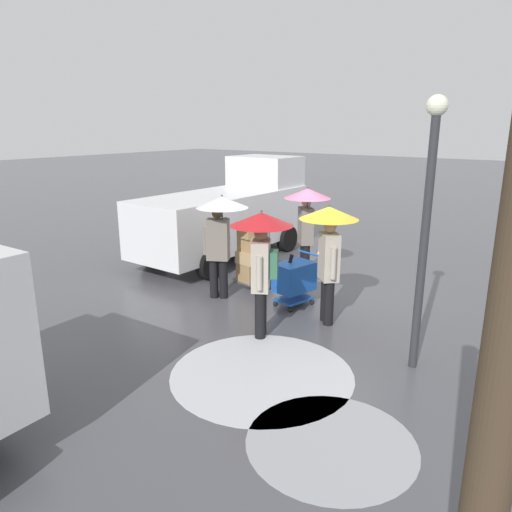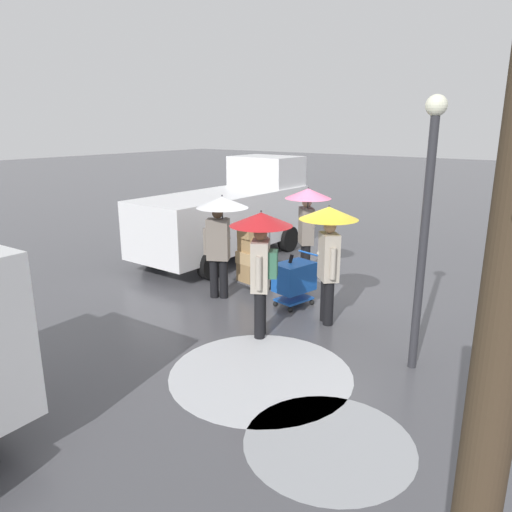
% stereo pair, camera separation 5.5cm
% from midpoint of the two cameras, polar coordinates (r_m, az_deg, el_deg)
% --- Properties ---
extents(ground_plane, '(90.00, 90.00, 0.00)m').
position_cam_midpoint_polar(ground_plane, '(10.21, 6.98, -4.70)').
color(ground_plane, '#4C4C51').
extents(slush_patch_near_cluster, '(1.94, 1.94, 0.01)m').
position_cam_midpoint_polar(slush_patch_near_cluster, '(5.89, 8.92, -21.08)').
color(slush_patch_near_cluster, '#999BA0').
rests_on(slush_patch_near_cluster, ground).
extents(slush_patch_under_van, '(2.65, 2.65, 0.01)m').
position_cam_midpoint_polar(slush_patch_under_van, '(7.14, 0.80, -13.80)').
color(slush_patch_under_van, silver).
rests_on(slush_patch_under_van, ground).
extents(cargo_van_parked_right, '(2.24, 5.36, 2.60)m').
position_cam_midpoint_polar(cargo_van_parked_right, '(12.94, -2.96, 5.10)').
color(cargo_van_parked_right, white).
rests_on(cargo_van_parked_right, ground).
extents(shopping_cart_vendor, '(0.71, 0.92, 1.04)m').
position_cam_midpoint_polar(shopping_cart_vendor, '(9.44, 4.73, -2.66)').
color(shopping_cart_vendor, '#1951B2').
rests_on(shopping_cart_vendor, ground).
extents(hand_dolly_boxes, '(0.61, 0.77, 1.51)m').
position_cam_midpoint_polar(hand_dolly_boxes, '(10.24, -0.28, 0.28)').
color(hand_dolly_boxes, '#515156').
rests_on(hand_dolly_boxes, ground).
extents(pedestrian_pink_side, '(1.04, 1.04, 2.15)m').
position_cam_midpoint_polar(pedestrian_pink_side, '(7.85, 0.84, 1.26)').
color(pedestrian_pink_side, black).
rests_on(pedestrian_pink_side, ground).
extents(pedestrian_black_side, '(1.04, 1.04, 2.15)m').
position_cam_midpoint_polar(pedestrian_black_side, '(9.63, -4.08, 3.96)').
color(pedestrian_black_side, black).
rests_on(pedestrian_black_side, ground).
extents(pedestrian_white_side, '(1.04, 1.04, 2.15)m').
position_cam_midpoint_polar(pedestrian_white_side, '(10.93, 6.25, 5.28)').
color(pedestrian_white_side, black).
rests_on(pedestrian_white_side, ground).
extents(pedestrian_far_side, '(1.04, 1.04, 2.15)m').
position_cam_midpoint_polar(pedestrian_far_side, '(8.48, 8.81, 2.26)').
color(pedestrian_far_side, black).
rests_on(pedestrian_far_side, ground).
extents(bare_tree_near, '(0.74, 1.09, 4.28)m').
position_cam_midpoint_polar(bare_tree_near, '(2.75, 26.99, -16.79)').
color(bare_tree_near, '#423323').
rests_on(bare_tree_near, ground).
extents(street_lamp, '(0.28, 0.28, 3.86)m').
position_cam_midpoint_polar(street_lamp, '(6.96, 19.81, 5.26)').
color(street_lamp, '#2D2D33').
rests_on(street_lamp, ground).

